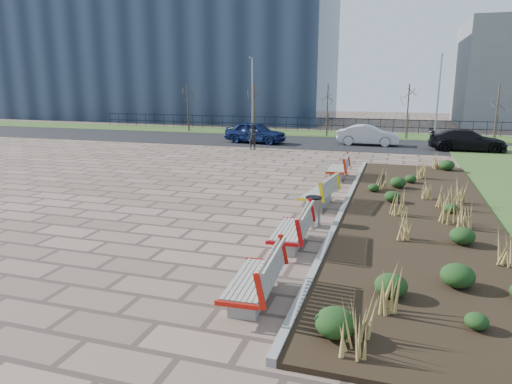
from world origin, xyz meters
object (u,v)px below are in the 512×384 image
(litter_bin, at_px, (313,212))
(pedestrian, at_px, (253,137))
(bench_a, at_px, (252,277))
(car_blue, at_px, (255,132))
(car_silver, at_px, (368,135))
(lamp_east, at_px, (438,98))
(bench_c, at_px, (318,191))
(car_black, at_px, (467,140))
(bench_d, at_px, (337,167))
(lamp_west, at_px, (252,97))
(bench_b, at_px, (290,228))

(litter_bin, distance_m, pedestrian, 16.09)
(bench_a, distance_m, litter_bin, 5.06)
(car_blue, bearing_deg, litter_bin, -149.93)
(car_silver, bearing_deg, lamp_east, -46.91)
(bench_c, height_order, car_black, car_black)
(bench_a, xyz_separation_m, lamp_east, (5.00, 28.06, 2.54))
(bench_d, bearing_deg, bench_c, -92.04)
(bench_c, distance_m, car_black, 16.84)
(car_blue, relative_size, lamp_east, 0.72)
(bench_d, bearing_deg, car_silver, 85.42)
(bench_a, distance_m, car_black, 23.82)
(bench_a, xyz_separation_m, bench_c, (0.00, 7.39, 0.00))
(car_black, height_order, lamp_west, lamp_west)
(bench_c, height_order, lamp_east, lamp_east)
(bench_d, bearing_deg, litter_bin, -89.93)
(car_silver, xyz_separation_m, car_black, (6.00, -0.98, -0.01))
(car_black, bearing_deg, car_blue, 89.95)
(bench_a, height_order, car_black, car_black)
(pedestrian, bearing_deg, lamp_east, 45.53)
(car_black, bearing_deg, lamp_west, 70.85)
(litter_bin, height_order, lamp_east, lamp_east)
(car_blue, relative_size, car_black, 0.95)
(bench_b, distance_m, car_blue, 20.79)
(lamp_east, bearing_deg, car_blue, -156.19)
(pedestrian, xyz_separation_m, car_blue, (-0.77, 3.00, -0.06))
(bench_b, height_order, car_silver, car_silver)
(bench_b, relative_size, bench_d, 1.00)
(bench_b, distance_m, bench_d, 9.06)
(bench_c, xyz_separation_m, car_blue, (-7.07, 15.34, 0.25))
(car_blue, bearing_deg, car_silver, -73.81)
(bench_d, distance_m, pedestrian, 9.80)
(litter_bin, xyz_separation_m, car_blue, (-7.34, 17.68, 0.32))
(car_blue, height_order, lamp_west, lamp_west)
(car_blue, xyz_separation_m, car_black, (13.60, 0.18, -0.08))
(litter_bin, bearing_deg, lamp_east, 78.37)
(pedestrian, relative_size, car_black, 0.36)
(bench_d, relative_size, litter_bin, 2.43)
(car_black, bearing_deg, bench_a, 163.30)
(bench_b, xyz_separation_m, car_black, (6.52, 19.73, 0.18))
(bench_c, xyz_separation_m, lamp_west, (-9.00, 20.67, 2.54))
(bench_c, bearing_deg, bench_a, -82.98)
(lamp_west, bearing_deg, car_black, -18.34)
(bench_b, relative_size, car_black, 0.46)
(bench_c, height_order, litter_bin, bench_c)
(bench_a, relative_size, bench_d, 1.00)
(bench_a, bearing_deg, pedestrian, 104.61)
(bench_b, bearing_deg, bench_d, 87.59)
(bench_c, relative_size, bench_d, 1.00)
(lamp_west, bearing_deg, bench_c, -66.47)
(bench_c, height_order, car_blue, car_blue)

